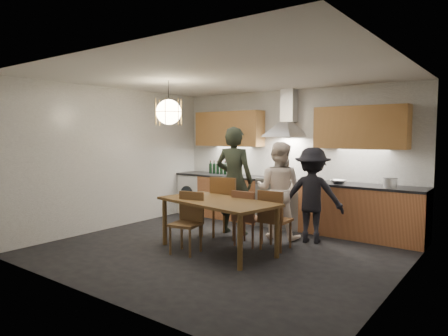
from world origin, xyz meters
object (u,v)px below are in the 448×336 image
Objects in this scene: person_mid at (279,190)px; wine_bottles at (225,168)px; stock_pot at (390,183)px; mixing_bowl at (338,182)px; person_left at (234,181)px; chair_front at (188,218)px; dining_table at (218,206)px; person_right at (312,195)px; chair_back_left at (226,203)px.

person_mid is 2.00m from wine_bottles.
mixing_bowl is at bearing -177.82° from stock_pot.
person_left is at bearing 4.75° from person_mid.
mixing_bowl is 2.52m from wine_bottles.
wine_bottles is (-1.10, 2.41, 0.53)m from chair_front.
person_left is 1.16× the size of person_mid.
person_left is at bearing 122.05° from dining_table.
person_mid reaches higher than stock_pot.
dining_table is 1.27× the size of person_right.
chair_front is (-0.32, -0.30, -0.17)m from dining_table.
person_mid is 5.87× the size of mixing_bowl.
chair_back_left is at bearing 79.04° from chair_front.
person_left reaches higher than person_right.
person_left is (-0.42, 1.02, 0.26)m from dining_table.
person_right reaches higher than stock_pot.
person_mid is 1.05× the size of person_right.
dining_table is 1.28m from person_mid.
wine_bottles reaches higher than mixing_bowl.
chair_front is 0.58× the size of person_right.
chair_back_left reaches higher than mixing_bowl.
chair_front is 4.19× the size of stock_pot.
person_right is 2.48m from wine_bottles.
person_mid is at bearing -7.03° from person_right.
stock_pot is (2.25, 2.31, 0.46)m from chair_front.
person_mid is at bearing -134.37° from mixing_bowl.
person_mid reaches higher than dining_table.
dining_table is 0.47m from chair_front.
mixing_bowl is 0.32× the size of wine_bottles.
wine_bottles reaches higher than chair_front.
wine_bottles is (-2.33, 0.80, 0.27)m from person_right.
person_left is (-0.08, 0.35, 0.34)m from chair_back_left.
mixing_bowl is (0.74, 0.76, 0.13)m from person_mid.
dining_table is 1.14m from person_left.
chair_front is 2.71m from mixing_bowl.
person_left reaches higher than wine_bottles.
person_left is 1.79m from mixing_bowl.
chair_front is 3.24× the size of mixing_bowl.
chair_back_left is 0.97m from chair_front.
person_mid reaches higher than chair_front.
person_left reaches higher than chair_back_left.
wine_bottles is at bearing -36.33° from person_mid.
stock_pot reaches higher than dining_table.
person_right is at bearing 179.79° from person_mid.
stock_pot is 0.25× the size of wine_bottles.
chair_back_left is 0.55× the size of person_left.
mixing_bowl is (1.41, 2.28, 0.42)m from chair_front.
mixing_bowl reaches higher than chair_front.
stock_pot reaches higher than chair_back_left.
wine_bottles is at bearing 102.40° from chair_front.
chair_front is 2.70m from wine_bottles.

